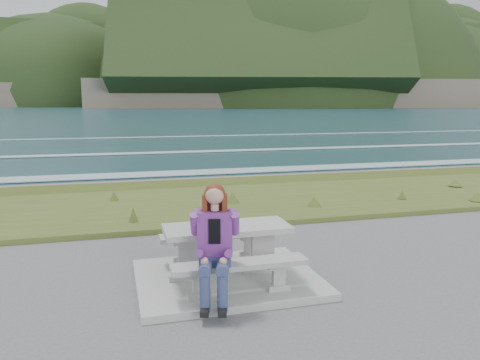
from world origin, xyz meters
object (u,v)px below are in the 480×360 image
object	(u,v)px
picnic_table	(227,237)
bench_landward	(240,269)
seated_woman	(215,260)
bench_seaward	(217,239)

from	to	relation	value
picnic_table	bench_landward	size ratio (longest dim) A/B	1.00
seated_woman	bench_seaward	bearing A→B (deg)	91.75
bench_seaward	seated_woman	bearing A→B (deg)	-103.31
bench_landward	seated_woman	distance (m)	0.44
picnic_table	bench_seaward	distance (m)	0.74
seated_woman	picnic_table	bearing A→B (deg)	81.59
picnic_table	seated_woman	bearing A→B (deg)	-113.47
picnic_table	bench_landward	world-z (taller)	picnic_table
bench_landward	bench_seaward	distance (m)	1.40
bench_landward	bench_seaward	xyz separation A→B (m)	(0.00, 1.40, 0.00)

